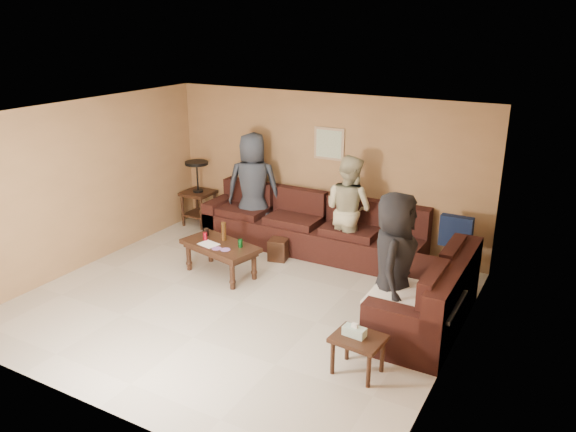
{
  "coord_description": "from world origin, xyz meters",
  "views": [
    {
      "loc": [
        3.81,
        -5.57,
        3.58
      ],
      "look_at": [
        0.25,
        0.85,
        1.0
      ],
      "focal_mm": 35.0,
      "sensor_mm": 36.0,
      "label": 1
    }
  ],
  "objects_px": {
    "sectional_sofa": "(343,252)",
    "waste_bin": "(278,249)",
    "coffee_table": "(220,248)",
    "person_middle": "(348,209)",
    "person_left": "(253,187)",
    "person_right": "(394,263)",
    "end_table_left": "(198,192)",
    "side_table_right": "(357,341)"
  },
  "relations": [
    {
      "from": "end_table_left",
      "to": "waste_bin",
      "type": "xyz_separation_m",
      "value": [
        2.07,
        -0.69,
        -0.45
      ]
    },
    {
      "from": "end_table_left",
      "to": "person_left",
      "type": "relative_size",
      "value": 0.65
    },
    {
      "from": "sectional_sofa",
      "to": "waste_bin",
      "type": "bearing_deg",
      "value": -177.12
    },
    {
      "from": "sectional_sofa",
      "to": "person_right",
      "type": "height_order",
      "value": "person_right"
    },
    {
      "from": "coffee_table",
      "to": "end_table_left",
      "type": "relative_size",
      "value": 1.07
    },
    {
      "from": "sectional_sofa",
      "to": "coffee_table",
      "type": "relative_size",
      "value": 3.65
    },
    {
      "from": "end_table_left",
      "to": "person_right",
      "type": "distance_m",
      "value": 4.7
    },
    {
      "from": "sectional_sofa",
      "to": "end_table_left",
      "type": "height_order",
      "value": "end_table_left"
    },
    {
      "from": "person_right",
      "to": "side_table_right",
      "type": "bearing_deg",
      "value": 169.4
    },
    {
      "from": "waste_bin",
      "to": "person_middle",
      "type": "xyz_separation_m",
      "value": [
        0.96,
        0.48,
        0.68
      ]
    },
    {
      "from": "coffee_table",
      "to": "person_right",
      "type": "bearing_deg",
      "value": -5.82
    },
    {
      "from": "waste_bin",
      "to": "person_middle",
      "type": "height_order",
      "value": "person_middle"
    },
    {
      "from": "sectional_sofa",
      "to": "waste_bin",
      "type": "height_order",
      "value": "sectional_sofa"
    },
    {
      "from": "waste_bin",
      "to": "person_left",
      "type": "bearing_deg",
      "value": 144.33
    },
    {
      "from": "end_table_left",
      "to": "person_left",
      "type": "bearing_deg",
      "value": -4.23
    },
    {
      "from": "coffee_table",
      "to": "end_table_left",
      "type": "height_order",
      "value": "end_table_left"
    },
    {
      "from": "sectional_sofa",
      "to": "person_left",
      "type": "distance_m",
      "value": 2.07
    },
    {
      "from": "sectional_sofa",
      "to": "person_right",
      "type": "bearing_deg",
      "value": -46.25
    },
    {
      "from": "side_table_right",
      "to": "coffee_table",
      "type": "bearing_deg",
      "value": 154.11
    },
    {
      "from": "person_left",
      "to": "person_right",
      "type": "distance_m",
      "value": 3.54
    },
    {
      "from": "coffee_table",
      "to": "sectional_sofa",
      "type": "bearing_deg",
      "value": 31.24
    },
    {
      "from": "coffee_table",
      "to": "waste_bin",
      "type": "bearing_deg",
      "value": 61.95
    },
    {
      "from": "waste_bin",
      "to": "person_left",
      "type": "xyz_separation_m",
      "value": [
        -0.83,
        0.59,
        0.75
      ]
    },
    {
      "from": "sectional_sofa",
      "to": "person_middle",
      "type": "relative_size",
      "value": 2.75
    },
    {
      "from": "person_left",
      "to": "person_middle",
      "type": "distance_m",
      "value": 1.79
    },
    {
      "from": "sectional_sofa",
      "to": "waste_bin",
      "type": "distance_m",
      "value": 1.09
    },
    {
      "from": "person_left",
      "to": "waste_bin",
      "type": "bearing_deg",
      "value": 120.7
    },
    {
      "from": "person_right",
      "to": "sectional_sofa",
      "type": "bearing_deg",
      "value": 33.88
    },
    {
      "from": "end_table_left",
      "to": "person_middle",
      "type": "height_order",
      "value": "person_middle"
    },
    {
      "from": "sectional_sofa",
      "to": "person_right",
      "type": "relative_size",
      "value": 2.66
    },
    {
      "from": "sectional_sofa",
      "to": "person_middle",
      "type": "height_order",
      "value": "person_middle"
    },
    {
      "from": "side_table_right",
      "to": "person_right",
      "type": "relative_size",
      "value": 0.33
    },
    {
      "from": "sectional_sofa",
      "to": "person_middle",
      "type": "xyz_separation_m",
      "value": [
        -0.12,
        0.43,
        0.52
      ]
    },
    {
      "from": "coffee_table",
      "to": "person_middle",
      "type": "distance_m",
      "value": 2.03
    },
    {
      "from": "waste_bin",
      "to": "person_middle",
      "type": "distance_m",
      "value": 1.27
    },
    {
      "from": "coffee_table",
      "to": "person_left",
      "type": "xyz_separation_m",
      "value": [
        -0.36,
        1.48,
        0.5
      ]
    },
    {
      "from": "coffee_table",
      "to": "person_right",
      "type": "distance_m",
      "value": 2.76
    },
    {
      "from": "person_left",
      "to": "person_right",
      "type": "height_order",
      "value": "person_left"
    },
    {
      "from": "person_middle",
      "to": "end_table_left",
      "type": "bearing_deg",
      "value": 12.51
    },
    {
      "from": "coffee_table",
      "to": "waste_bin",
      "type": "distance_m",
      "value": 1.03
    },
    {
      "from": "person_left",
      "to": "person_middle",
      "type": "height_order",
      "value": "person_left"
    },
    {
      "from": "sectional_sofa",
      "to": "person_middle",
      "type": "distance_m",
      "value": 0.68
    }
  ]
}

